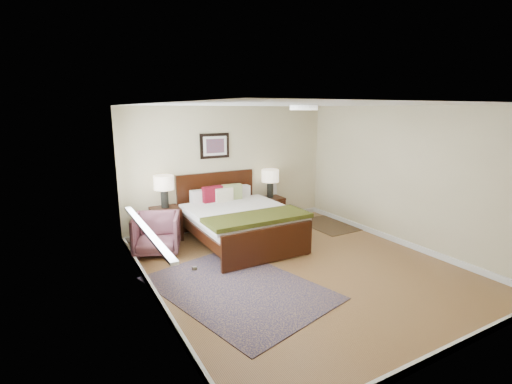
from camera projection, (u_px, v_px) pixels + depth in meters
floor at (299, 267)px, 5.85m from camera, size 5.00×5.00×0.00m
back_wall at (230, 168)px, 7.71m from camera, size 4.50×0.04×2.50m
front_wall at (460, 240)px, 3.45m from camera, size 4.50×0.04×2.50m
left_wall at (151, 209)px, 4.51m from camera, size 0.04×5.00×2.50m
right_wall at (403, 177)px, 6.65m from camera, size 0.04×5.00×2.50m
ceiling at (304, 105)px, 5.30m from camera, size 4.50×5.00×0.02m
window at (142, 188)px, 5.10m from camera, size 0.11×2.72×1.32m
door at (207, 278)px, 3.07m from camera, size 0.06×1.00×2.18m
ceil_fixture at (304, 107)px, 5.31m from camera, size 0.44×0.44×0.08m
bed at (239, 215)px, 6.79m from camera, size 1.78×2.16×1.17m
wall_art at (215, 146)px, 7.41m from camera, size 0.62×0.05×0.50m
nightstand_left at (166, 214)px, 6.96m from camera, size 0.53×0.48×0.63m
nightstand_right at (270, 207)px, 8.10m from camera, size 0.56×0.42×0.56m
lamp_left at (164, 185)px, 6.85m from camera, size 0.37×0.37×0.61m
lamp_right at (270, 178)px, 7.97m from camera, size 0.37×0.37×0.61m
armchair at (157, 234)px, 6.35m from camera, size 0.97×0.99×0.70m
rug_persian at (238, 288)px, 5.16m from camera, size 2.33×2.85×0.01m
rug_navy at (328, 225)px, 7.95m from camera, size 0.85×1.26×0.01m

